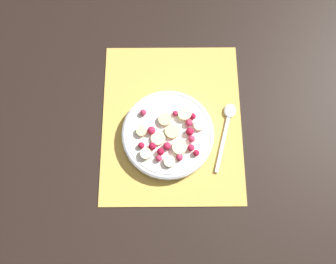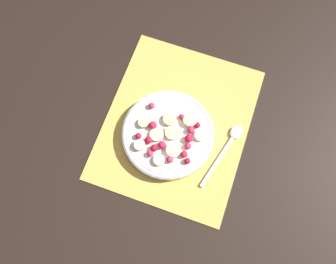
{
  "view_description": "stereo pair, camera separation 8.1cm",
  "coord_description": "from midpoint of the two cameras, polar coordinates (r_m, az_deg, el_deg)",
  "views": [
    {
      "loc": [
        -0.28,
        0.01,
        0.82
      ],
      "look_at": [
        -0.04,
        0.01,
        0.04
      ],
      "focal_mm": 35.0,
      "sensor_mm": 36.0,
      "label": 1
    },
    {
      "loc": [
        -0.27,
        -0.07,
        0.82
      ],
      "look_at": [
        -0.04,
        0.01,
        0.04
      ],
      "focal_mm": 35.0,
      "sensor_mm": 36.0,
      "label": 2
    }
  ],
  "objects": [
    {
      "name": "placemat",
      "position": [
        0.86,
        -1.99,
        1.43
      ],
      "size": [
        0.44,
        0.37,
        0.01
      ],
      "color": "#E0B251",
      "rests_on": "ground_plane"
    },
    {
      "name": "ground_plane",
      "position": [
        0.87,
        -1.99,
        1.37
      ],
      "size": [
        3.0,
        3.0,
        0.0
      ],
      "primitive_type": "plane",
      "color": "black"
    },
    {
      "name": "spoon",
      "position": [
        0.86,
        7.72,
        1.25
      ],
      "size": [
        0.19,
        0.07,
        0.01
      ],
      "rotation": [
        0.0,
        0.0,
        6.02
      ],
      "color": "silver",
      "rests_on": "placemat"
    },
    {
      "name": "fruit_bowl",
      "position": [
        0.83,
        -2.73,
        -0.87
      ],
      "size": [
        0.23,
        0.23,
        0.05
      ],
      "color": "silver",
      "rests_on": "placemat"
    }
  ]
}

